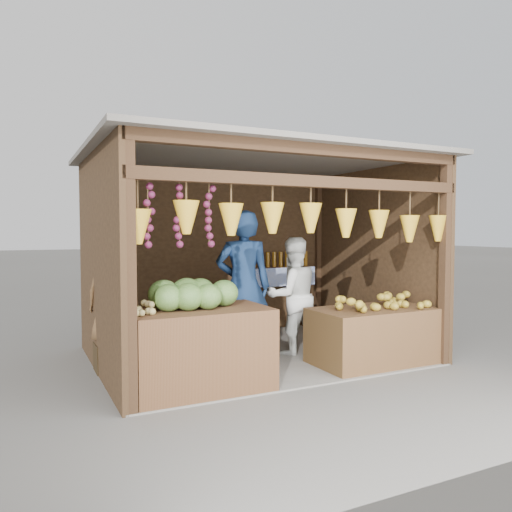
# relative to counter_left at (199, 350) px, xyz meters

# --- Properties ---
(ground) EXTENTS (80.00, 80.00, 0.00)m
(ground) POSITION_rel_counter_left_xyz_m (1.15, 1.06, -0.43)
(ground) COLOR #514F49
(ground) RESTS_ON ground
(stall_structure) EXTENTS (4.30, 3.30, 2.66)m
(stall_structure) POSITION_rel_counter_left_xyz_m (1.12, 1.02, 1.23)
(stall_structure) COLOR slate
(stall_structure) RESTS_ON ground
(back_shelf) EXTENTS (1.25, 0.32, 1.32)m
(back_shelf) POSITION_rel_counter_left_xyz_m (2.20, 2.35, 0.44)
(back_shelf) COLOR #382314
(back_shelf) RESTS_ON ground
(counter_left) EXTENTS (1.45, 0.85, 0.87)m
(counter_left) POSITION_rel_counter_left_xyz_m (0.00, 0.00, 0.00)
(counter_left) COLOR #4B2D19
(counter_left) RESTS_ON ground
(counter_right) EXTENTS (1.54, 0.85, 0.71)m
(counter_right) POSITION_rel_counter_left_xyz_m (2.32, 0.04, -0.08)
(counter_right) COLOR #493218
(counter_right) RESTS_ON ground
(stool) EXTENTS (0.36, 0.36, 0.33)m
(stool) POSITION_rel_counter_left_xyz_m (-0.71, 1.16, -0.27)
(stool) COLOR black
(stool) RESTS_ON ground
(man_standing) EXTENTS (0.83, 0.69, 1.94)m
(man_standing) POSITION_rel_counter_left_xyz_m (0.91, 0.89, 0.53)
(man_standing) COLOR navy
(man_standing) RESTS_ON ground
(woman_standing) EXTENTS (0.81, 0.65, 1.59)m
(woman_standing) POSITION_rel_counter_left_xyz_m (1.67, 0.94, 0.36)
(woman_standing) COLOR silver
(woman_standing) RESTS_ON ground
(vendor_seated) EXTENTS (0.67, 0.61, 1.16)m
(vendor_seated) POSITION_rel_counter_left_xyz_m (-0.71, 1.16, 0.48)
(vendor_seated) COLOR brown
(vendor_seated) RESTS_ON stool
(melon_pile) EXTENTS (1.00, 0.50, 0.32)m
(melon_pile) POSITION_rel_counter_left_xyz_m (-0.04, 0.04, 0.59)
(melon_pile) COLOR #174713
(melon_pile) RESTS_ON counter_left
(tanfruit_pile) EXTENTS (0.34, 0.40, 0.13)m
(tanfruit_pile) POSITION_rel_counter_left_xyz_m (-0.61, -0.08, 0.50)
(tanfruit_pile) COLOR #9D9348
(tanfruit_pile) RESTS_ON counter_left
(mango_pile) EXTENTS (1.40, 0.64, 0.22)m
(mango_pile) POSITION_rel_counter_left_xyz_m (2.38, -0.03, 0.38)
(mango_pile) COLOR #BA7118
(mango_pile) RESTS_ON counter_right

